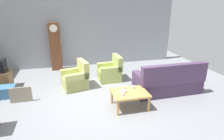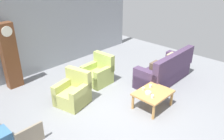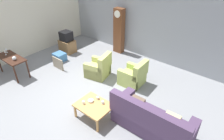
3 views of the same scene
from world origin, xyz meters
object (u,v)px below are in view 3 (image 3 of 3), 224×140
(cup_blue_rimmed, at_px, (103,102))
(framed_picture_leaning, at_px, (58,63))
(cup_cream_tall, at_px, (98,98))
(coffee_table_wood, at_px, (94,107))
(wine_glass_tall, at_px, (6,49))
(armchair_olive_far, at_px, (133,76))
(wine_glass_mid, at_px, (5,52))
(tv_stand_cabinet, at_px, (67,46))
(bowl_white_stacked, at_px, (91,101))
(storage_box_blue, at_px, (60,57))
(cup_white_porcelain, at_px, (83,102))
(couch_floral, at_px, (151,121))
(tv_crt, at_px, (66,36))
(glass_dome_cloche, at_px, (14,58))
(armchair_olive_near, at_px, (99,69))
(console_table_dark, at_px, (11,60))
(grandfather_clock, at_px, (119,31))

(cup_blue_rimmed, bearing_deg, framed_picture_leaning, 165.19)
(framed_picture_leaning, bearing_deg, cup_cream_tall, -14.88)
(coffee_table_wood, xyz_separation_m, wine_glass_tall, (-4.33, -0.20, 0.50))
(armchair_olive_far, height_order, wine_glass_tall, wine_glass_tall)
(framed_picture_leaning, distance_m, wine_glass_mid, 1.92)
(tv_stand_cabinet, distance_m, wine_glass_mid, 2.65)
(coffee_table_wood, relative_size, tv_stand_cabinet, 1.41)
(bowl_white_stacked, distance_m, wine_glass_mid, 4.04)
(storage_box_blue, relative_size, cup_white_porcelain, 5.39)
(couch_floral, bearing_deg, wine_glass_mid, -171.20)
(armchair_olive_far, distance_m, cup_blue_rimmed, 1.86)
(storage_box_blue, bearing_deg, bowl_white_stacked, -23.60)
(wine_glass_tall, bearing_deg, wine_glass_mid, -36.51)
(couch_floral, xyz_separation_m, cup_blue_rimmed, (-1.33, -0.36, 0.14))
(framed_picture_leaning, bearing_deg, wine_glass_tall, -138.31)
(couch_floral, distance_m, storage_box_blue, 5.02)
(tv_crt, distance_m, glass_dome_cloche, 2.56)
(cup_white_porcelain, bearing_deg, armchair_olive_near, 121.14)
(armchair_olive_near, xyz_separation_m, cup_blue_rimmed, (1.50, -1.46, 0.19))
(tv_stand_cabinet, relative_size, cup_white_porcelain, 7.65)
(armchair_olive_far, xyz_separation_m, console_table_dark, (-3.81, -2.33, 0.34))
(coffee_table_wood, height_order, tv_stand_cabinet, tv_stand_cabinet)
(grandfather_clock, bearing_deg, storage_box_blue, -122.26)
(coffee_table_wood, height_order, grandfather_clock, grandfather_clock)
(bowl_white_stacked, bearing_deg, wine_glass_tall, -176.62)
(storage_box_blue, bearing_deg, framed_picture_leaning, -43.40)
(couch_floral, xyz_separation_m, glass_dome_cloche, (-5.03, -0.86, 0.47))
(framed_picture_leaning, relative_size, storage_box_blue, 1.25)
(armchair_olive_near, xyz_separation_m, framed_picture_leaning, (-1.62, -0.64, -0.08))
(tv_stand_cabinet, bearing_deg, storage_box_blue, -63.70)
(console_table_dark, distance_m, framed_picture_leaning, 1.65)
(framed_picture_leaning, xyz_separation_m, wine_glass_mid, (-1.21, -1.34, 0.65))
(grandfather_clock, relative_size, cup_white_porcelain, 22.52)
(console_table_dark, distance_m, cup_blue_rimmed, 4.05)
(tv_crt, relative_size, cup_blue_rimmed, 5.82)
(wine_glass_mid, bearing_deg, grandfather_clock, 62.10)
(framed_picture_leaning, distance_m, glass_dome_cloche, 1.57)
(armchair_olive_near, relative_size, coffee_table_wood, 0.98)
(grandfather_clock, relative_size, bowl_white_stacked, 12.91)
(cup_cream_tall, bearing_deg, glass_dome_cloche, -170.81)
(console_table_dark, height_order, tv_stand_cabinet, console_table_dark)
(storage_box_blue, relative_size, cup_cream_tall, 5.84)
(armchair_olive_far, bearing_deg, glass_dome_cloche, -146.17)
(armchair_olive_far, height_order, glass_dome_cloche, armchair_olive_far)
(cup_blue_rimmed, bearing_deg, wine_glass_mid, -173.23)
(armchair_olive_near, distance_m, cup_blue_rimmed, 2.10)
(couch_floral, distance_m, cup_white_porcelain, 1.87)
(coffee_table_wood, xyz_separation_m, storage_box_blue, (-3.45, 1.48, -0.22))
(tv_crt, bearing_deg, bowl_white_stacked, -30.93)
(storage_box_blue, bearing_deg, wine_glass_tall, -117.58)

